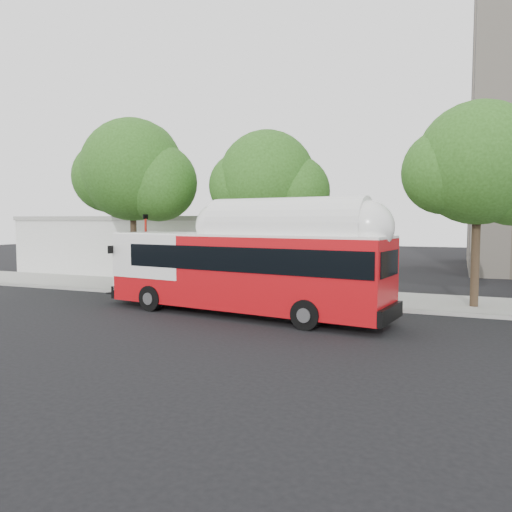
# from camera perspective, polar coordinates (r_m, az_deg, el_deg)

# --- Properties ---
(ground) EXTENTS (120.00, 120.00, 0.00)m
(ground) POSITION_cam_1_polar(r_m,az_deg,el_deg) (20.50, -2.23, -7.10)
(ground) COLOR black
(ground) RESTS_ON ground
(sidewalk) EXTENTS (60.00, 5.00, 0.15)m
(sidewalk) POSITION_cam_1_polar(r_m,az_deg,el_deg) (26.45, 3.64, -4.38)
(sidewalk) COLOR gray
(sidewalk) RESTS_ON ground
(curb_strip) EXTENTS (60.00, 0.30, 0.15)m
(curb_strip) POSITION_cam_1_polar(r_m,az_deg,el_deg) (24.03, 1.65, -5.25)
(curb_strip) COLOR gray
(curb_strip) RESTS_ON ground
(red_curb_segment) EXTENTS (10.00, 0.32, 0.16)m
(red_curb_segment) POSITION_cam_1_polar(r_m,az_deg,el_deg) (25.23, -4.76, -4.80)
(red_curb_segment) COLOR maroon
(red_curb_segment) RESTS_ON ground
(street_tree_left) EXTENTS (6.67, 5.80, 9.74)m
(street_tree_left) POSITION_cam_1_polar(r_m,az_deg,el_deg) (29.33, -13.12, 9.15)
(street_tree_left) COLOR #2D2116
(street_tree_left) RESTS_ON ground
(street_tree_mid) EXTENTS (5.75, 5.00, 8.62)m
(street_tree_mid) POSITION_cam_1_polar(r_m,az_deg,el_deg) (26.01, 2.14, 8.36)
(street_tree_mid) COLOR #2D2116
(street_tree_mid) RESTS_ON ground
(street_tree_right) EXTENTS (6.21, 5.40, 9.18)m
(street_tree_right) POSITION_cam_1_polar(r_m,az_deg,el_deg) (24.28, 25.10, 9.10)
(street_tree_right) COLOR #2D2116
(street_tree_right) RESTS_ON ground
(low_commercial_bldg) EXTENTS (16.20, 10.20, 4.25)m
(low_commercial_bldg) POSITION_cam_1_polar(r_m,az_deg,el_deg) (39.31, -12.39, 1.37)
(low_commercial_bldg) COLOR silver
(low_commercial_bldg) RESTS_ON ground
(transit_bus) EXTENTS (13.44, 4.42, 3.92)m
(transit_bus) POSITION_cam_1_polar(r_m,az_deg,el_deg) (20.80, -1.33, -1.84)
(transit_bus) COLOR #B50C12
(transit_bus) RESTS_ON ground
(signal_pole) EXTENTS (0.12, 0.41, 4.29)m
(signal_pole) POSITION_cam_1_polar(r_m,az_deg,el_deg) (27.49, -12.46, 0.31)
(signal_pole) COLOR #A61A11
(signal_pole) RESTS_ON ground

